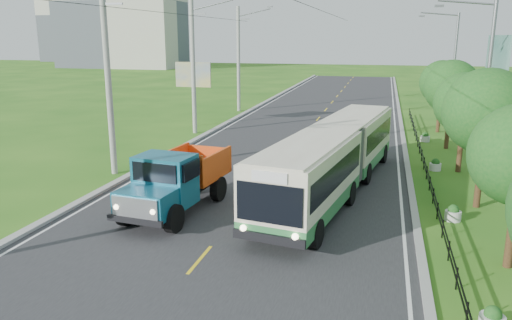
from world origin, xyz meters
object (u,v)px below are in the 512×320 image
at_px(tree_third, 487,116).
at_px(planter_front, 492,320).
at_px(tree_back, 442,85).
at_px(planter_far, 425,138).
at_px(tree_fifth, 452,90).
at_px(planter_near, 453,214).
at_px(billboard_left, 193,79).
at_px(dump_truck, 176,177).
at_px(streetlight_mid, 484,82).
at_px(bus, 334,154).
at_px(pole_far, 239,59).
at_px(pole_mid, 194,66).
at_px(planter_mid, 435,165).
at_px(billboard_right, 496,67).
at_px(tree_fourth, 465,106).
at_px(pole_near, 109,79).
at_px(streetlight_far, 452,67).

distance_m(tree_third, planter_front, 10.87).
distance_m(tree_back, planter_far, 5.48).
height_order(tree_fifth, planter_near, tree_fifth).
height_order(planter_near, billboard_left, billboard_left).
xyz_separation_m(planter_far, dump_truck, (-11.23, -17.72, 1.20)).
bearing_deg(planter_far, tree_back, 73.12).
height_order(streetlight_mid, bus, streetlight_mid).
height_order(streetlight_mid, planter_near, streetlight_mid).
bearing_deg(pole_far, planter_front, -64.28).
height_order(pole_mid, planter_front, pole_mid).
bearing_deg(planter_mid, pole_mid, 157.46).
distance_m(tree_fifth, dump_truck, 20.32).
bearing_deg(planter_front, streetlight_mid, 82.73).
xyz_separation_m(tree_fifth, billboard_right, (2.44, -0.14, 1.49)).
bearing_deg(planter_far, pole_far, 146.88).
distance_m(tree_fourth, planter_front, 16.52).
xyz_separation_m(tree_third, planter_mid, (-1.26, 5.86, -3.70)).
bearing_deg(billboard_left, pole_mid, -67.58).
bearing_deg(billboard_right, billboard_left, 169.60).
distance_m(pole_mid, billboard_left, 3.47).
bearing_deg(pole_near, planter_near, -10.09).
xyz_separation_m(streetlight_mid, billboard_right, (1.66, 6.00, 0.44)).
bearing_deg(planter_near, streetlight_far, 84.70).
relative_size(tree_fifth, dump_truck, 0.90).
bearing_deg(tree_fourth, billboard_left, 153.01).
bearing_deg(pole_near, pole_far, 90.00).
bearing_deg(pole_far, planter_near, -58.01).
height_order(planter_far, billboard_right, billboard_right).
distance_m(planter_mid, billboard_right, 8.68).
bearing_deg(streetlight_far, dump_truck, -119.22).
relative_size(tree_fifth, tree_back, 1.05).
bearing_deg(tree_fourth, planter_near, -98.77).
xyz_separation_m(tree_back, dump_truck, (-12.48, -21.86, -2.17)).
bearing_deg(tree_back, dump_truck, -119.73).
relative_size(planter_front, bus, 0.04).
relative_size(pole_far, billboard_left, 1.92).
relative_size(tree_back, planter_mid, 8.21).
xyz_separation_m(tree_back, streetlight_mid, (0.79, -12.14, 1.25)).
bearing_deg(streetlight_mid, tree_fifth, 97.29).
bearing_deg(dump_truck, billboard_right, 52.39).
xyz_separation_m(planter_far, billboard_left, (-18.10, 2.00, 3.58)).
xyz_separation_m(tree_fifth, streetlight_far, (0.79, 7.86, 1.05)).
height_order(pole_near, billboard_right, pole_near).
height_order(billboard_left, bus, billboard_left).
distance_m(bus, dump_truck, 7.49).
bearing_deg(tree_fifth, planter_near, -95.08).
bearing_deg(planter_mid, pole_far, 131.59).
xyz_separation_m(pole_mid, planter_far, (16.86, 1.00, -4.81)).
distance_m(tree_fifth, planter_near, 14.64).
distance_m(streetlight_far, billboard_left, 20.56).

